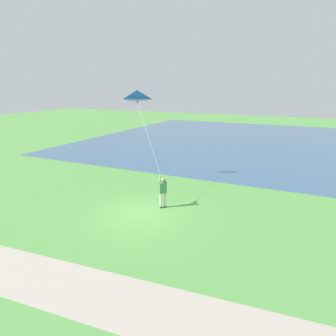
# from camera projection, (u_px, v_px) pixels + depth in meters

# --- Properties ---
(ground_plane) EXTENTS (120.00, 120.00, 0.00)m
(ground_plane) POSITION_uv_depth(u_px,v_px,m) (139.00, 214.00, 15.92)
(ground_plane) COLOR #569947
(lake_water) EXTENTS (36.00, 44.00, 0.01)m
(lake_water) POSITION_uv_depth(u_px,v_px,m) (274.00, 143.00, 36.23)
(lake_water) COLOR #385B7F
(lake_water) RESTS_ON ground
(walkway_path) EXTENTS (4.92, 32.09, 0.02)m
(walkway_path) POSITION_uv_depth(u_px,v_px,m) (97.00, 294.00, 9.79)
(walkway_path) COLOR #ADA393
(walkway_path) RESTS_ON ground
(person_kite_flyer) EXTENTS (0.60, 0.59, 1.83)m
(person_kite_flyer) POSITION_uv_depth(u_px,v_px,m) (163.00, 190.00, 16.59)
(person_kite_flyer) COLOR #232328
(person_kite_flyer) RESTS_ON ground
(flying_kite) EXTENTS (4.22, 4.38, 4.53)m
(flying_kite) POSITION_uv_depth(u_px,v_px,m) (137.00, 97.00, 20.32)
(flying_kite) COLOR blue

